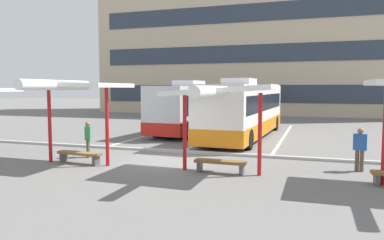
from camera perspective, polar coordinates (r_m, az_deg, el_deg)
The scene contains 14 objects.
ground_plane at distance 15.39m, azimuth -4.49°, elevation -6.21°, with size 160.00×160.00×0.00m, color slate.
terminal_building at distance 46.32m, azimuth 11.20°, elevation 14.55°, with size 39.11×10.10×24.33m.
coach_bus_0 at distance 25.66m, azimuth 0.76°, elevation 1.82°, with size 3.22×11.30×3.46m.
coach_bus_1 at distance 22.60m, azimuth 8.12°, elevation 1.42°, with size 3.12×12.26×3.51m.
lane_stripe_0 at distance 25.48m, azimuth -4.87°, elevation -1.79°, with size 0.16×14.00×0.01m, color white.
lane_stripe_1 at distance 24.17m, azimuth 4.14°, elevation -2.15°, with size 0.16×14.00×0.01m, color white.
lane_stripe_2 at distance 23.51m, azimuth 13.91°, elevation -2.48°, with size 0.16×14.00×0.01m, color white.
waiting_shelter_1 at distance 14.91m, azimuth -17.86°, elevation 4.85°, with size 3.63×4.31×3.26m.
bench_1 at distance 15.40m, azimuth -16.88°, elevation -5.11°, with size 1.96×0.62×0.45m.
waiting_shelter_2 at distance 12.66m, azimuth 4.23°, elevation 4.17°, with size 3.69×4.37×3.09m.
bench_2 at distance 13.10m, azimuth 4.37°, elevation -6.66°, with size 1.84×0.48×0.45m.
platform_kerb at distance 17.19m, azimuth -1.93°, elevation -4.82°, with size 44.00×0.24×0.12m, color #ADADA8.
waiting_passenger_0 at distance 16.53m, azimuth -15.65°, elevation -2.51°, with size 0.40×0.50×1.55m.
waiting_passenger_1 at distance 14.51m, azimuth 24.34°, elevation -3.75°, with size 0.48×0.30×1.56m.
Camera 1 is at (5.88, -13.92, 2.96)m, focal length 34.80 mm.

